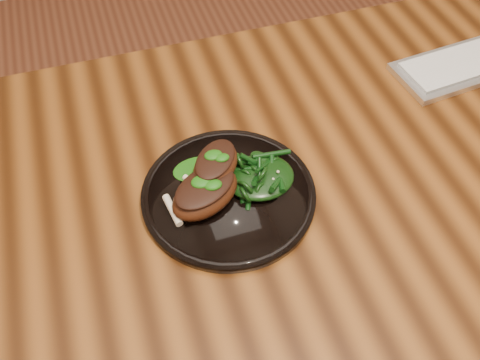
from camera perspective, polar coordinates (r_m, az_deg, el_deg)
The scene contains 6 objects.
desk at distance 0.94m, azimuth 9.30°, elevation -2.06°, with size 1.60×0.80×0.75m.
plate at distance 0.82m, azimuth -1.23°, elevation -1.57°, with size 0.27×0.27×0.02m.
lamb_chop_front at distance 0.78m, azimuth -3.79°, elevation -1.33°, with size 0.13×0.12×0.05m.
lamb_chop_back at distance 0.79m, azimuth -2.66°, elevation 1.67°, with size 0.11×0.11×0.04m.
herb_smear at distance 0.84m, azimuth -4.55°, elevation 1.19°, with size 0.08×0.05×0.00m, color #0C4807.
greens_heap at distance 0.81m, azimuth 2.18°, elevation 0.64°, with size 0.11×0.10×0.04m.
Camera 1 is at (-0.32, -0.49, 1.40)m, focal length 40.00 mm.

